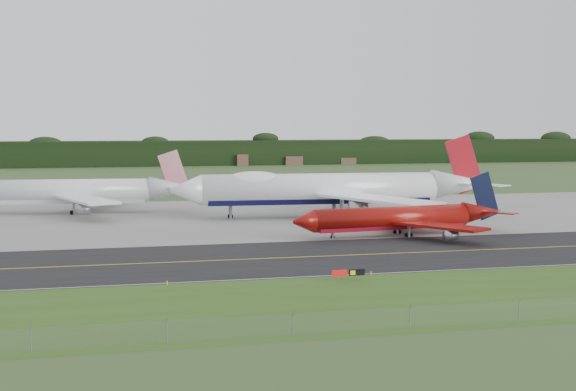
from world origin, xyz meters
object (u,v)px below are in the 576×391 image
(jet_star_tail, at_px, (75,192))
(taxiway_sign, at_px, (348,273))
(jet_ba_747, at_px, (331,189))
(jet_red_737, at_px, (403,218))

(jet_star_tail, bearing_deg, taxiway_sign, -68.03)
(jet_ba_747, relative_size, taxiway_sign, 16.02)
(jet_ba_747, xyz_separation_m, jet_red_737, (4.37, -31.01, -2.98))
(taxiway_sign, bearing_deg, jet_red_737, 59.42)
(jet_red_737, distance_m, taxiway_sign, 44.57)
(jet_red_737, bearing_deg, jet_star_tail, 138.74)
(jet_red_737, height_order, taxiway_sign, jet_red_737)
(jet_red_737, xyz_separation_m, taxiway_sign, (-22.65, -38.33, -2.10))
(jet_ba_747, height_order, jet_red_737, jet_ba_747)
(jet_star_tail, distance_m, taxiway_sign, 97.19)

